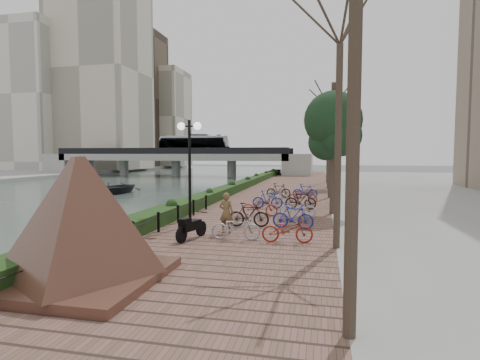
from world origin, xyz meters
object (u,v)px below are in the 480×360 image
(boat, at_px, (115,188))
(granite_monument, at_px, (80,219))
(lamppost, at_px, (189,149))
(motorcycle, at_px, (192,226))
(pedestrian, at_px, (226,213))

(boat, bearing_deg, granite_monument, -61.29)
(lamppost, height_order, motorcycle, lamppost)
(lamppost, bearing_deg, motorcycle, -68.58)
(motorcycle, height_order, pedestrian, pedestrian)
(granite_monument, relative_size, pedestrian, 3.17)
(granite_monument, bearing_deg, pedestrian, 71.65)
(lamppost, distance_m, motorcycle, 3.69)
(motorcycle, xyz_separation_m, pedestrian, (0.93, 1.27, 0.31))
(lamppost, relative_size, boat, 0.93)
(granite_monument, distance_m, pedestrian, 6.31)
(granite_monument, distance_m, motorcycle, 4.91)
(granite_monument, height_order, pedestrian, granite_monument)
(granite_monument, relative_size, lamppost, 1.12)
(motorcycle, bearing_deg, granite_monument, -87.28)
(granite_monument, xyz_separation_m, pedestrian, (1.97, 5.95, -0.72))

